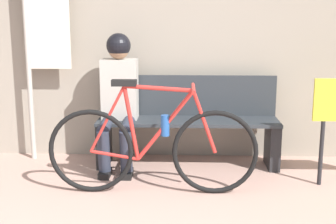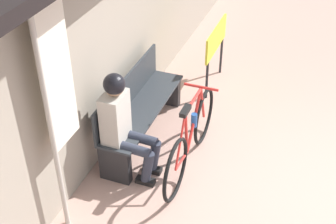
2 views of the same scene
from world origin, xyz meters
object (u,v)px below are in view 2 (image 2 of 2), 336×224
at_px(banner_pole, 56,94).
at_px(signboard, 216,42).
at_px(bicycle, 191,139).
at_px(person_seated, 123,120).
at_px(park_bench_near, 139,110).

height_order(banner_pole, signboard, banner_pole).
height_order(bicycle, banner_pole, banner_pole).
bearing_deg(signboard, person_seated, 169.05).
relative_size(person_seated, signboard, 1.36).
relative_size(bicycle, person_seated, 1.35).
bearing_deg(park_bench_near, banner_pole, 174.95).
relative_size(park_bench_near, signboard, 1.84).
xyz_separation_m(person_seated, signboard, (2.17, -0.42, -0.04)).
bearing_deg(park_bench_near, signboard, -19.00).
height_order(park_bench_near, bicycle, bicycle).
bearing_deg(person_seated, banner_pole, 163.48).
bearing_deg(park_bench_near, person_seated, -171.12).
bearing_deg(bicycle, park_bench_near, 68.99).
distance_m(park_bench_near, person_seated, 0.74).
bearing_deg(bicycle, signboard, 7.36).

